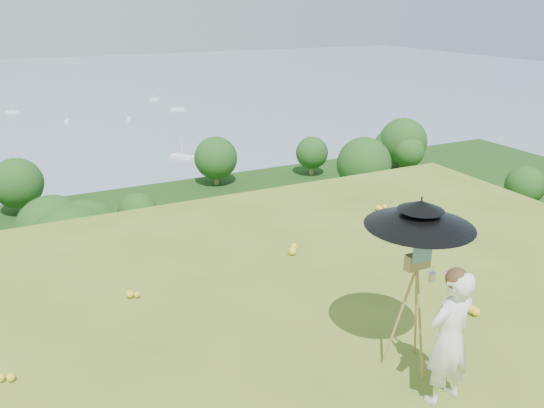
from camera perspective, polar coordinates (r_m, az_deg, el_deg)
shoreline_tier at (r=87.94m, az=-21.33°, el=-8.00°), size 170.00×28.00×8.00m
bay_water at (r=246.27m, az=-25.27°, el=9.74°), size 700.00×700.00×0.00m
slope_trees at (r=42.81m, az=-19.56°, el=-6.96°), size 110.00×50.00×6.00m
harbor_town at (r=85.19m, az=-21.88°, el=-4.14°), size 110.00×22.00×5.00m
wildflowers at (r=5.92m, az=9.53°, el=-20.23°), size 10.00×10.50×0.12m
painter at (r=5.78m, az=18.51°, el=-13.53°), size 0.58×0.40×1.53m
field_easel at (r=6.16m, az=14.89°, el=-10.63°), size 0.61×0.61×1.56m
sun_umbrella at (r=5.78m, az=15.47°, el=-2.88°), size 1.29×1.29×0.78m
painter_cap at (r=5.42m, az=19.37°, el=-7.16°), size 0.26×0.30×0.10m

